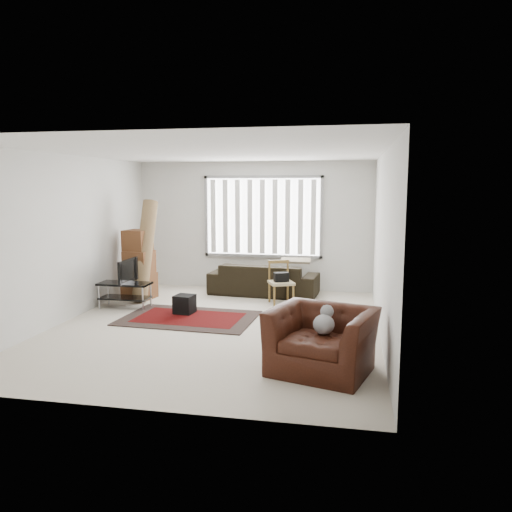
{
  "coord_description": "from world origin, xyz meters",
  "views": [
    {
      "loc": [
        2.06,
        -7.36,
        2.19
      ],
      "look_at": [
        0.51,
        0.6,
        1.05
      ],
      "focal_mm": 35.0,
      "sensor_mm": 36.0,
      "label": 1
    }
  ],
  "objects_px": {
    "sofa": "(264,274)",
    "armchair": "(322,336)",
    "moving_boxes": "(139,267)",
    "tv_stand": "(125,290)",
    "side_chair": "(281,280)"
  },
  "relations": [
    {
      "from": "sofa",
      "to": "armchair",
      "type": "relative_size",
      "value": 1.55
    },
    {
      "from": "moving_boxes",
      "to": "armchair",
      "type": "xyz_separation_m",
      "value": [
        3.76,
        -3.24,
        -0.19
      ]
    },
    {
      "from": "moving_boxes",
      "to": "armchair",
      "type": "relative_size",
      "value": 0.96
    },
    {
      "from": "tv_stand",
      "to": "side_chair",
      "type": "distance_m",
      "value": 2.86
    },
    {
      "from": "sofa",
      "to": "side_chair",
      "type": "xyz_separation_m",
      "value": [
        0.46,
        -0.73,
        0.03
      ]
    },
    {
      "from": "moving_boxes",
      "to": "armchair",
      "type": "bearing_deg",
      "value": -40.8
    },
    {
      "from": "sofa",
      "to": "armchair",
      "type": "bearing_deg",
      "value": 113.99
    },
    {
      "from": "tv_stand",
      "to": "armchair",
      "type": "relative_size",
      "value": 0.66
    },
    {
      "from": "sofa",
      "to": "moving_boxes",
      "type": "bearing_deg",
      "value": 24.02
    },
    {
      "from": "tv_stand",
      "to": "moving_boxes",
      "type": "bearing_deg",
      "value": 94.93
    },
    {
      "from": "tv_stand",
      "to": "sofa",
      "type": "xyz_separation_m",
      "value": [
        2.27,
        1.59,
        0.08
      ]
    },
    {
      "from": "side_chair",
      "to": "armchair",
      "type": "height_order",
      "value": "armchair"
    },
    {
      "from": "tv_stand",
      "to": "side_chair",
      "type": "bearing_deg",
      "value": 17.53
    },
    {
      "from": "armchair",
      "to": "sofa",
      "type": "bearing_deg",
      "value": 125.61
    },
    {
      "from": "sofa",
      "to": "side_chair",
      "type": "bearing_deg",
      "value": 126.53
    }
  ]
}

